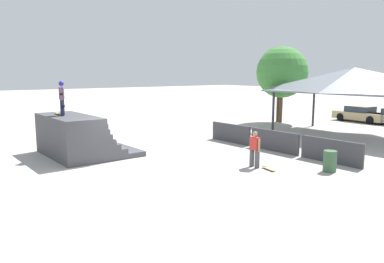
% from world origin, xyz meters
% --- Properties ---
extents(ground_plane, '(160.00, 160.00, 0.00)m').
position_xyz_m(ground_plane, '(0.00, 0.00, 0.00)').
color(ground_plane, '#ADA8A0').
extents(quarter_pipe_ramp, '(4.41, 3.75, 1.94)m').
position_xyz_m(quarter_pipe_ramp, '(-3.31, -0.94, 0.84)').
color(quarter_pipe_ramp, '#424247').
rests_on(quarter_pipe_ramp, ground).
extents(skater_on_deck, '(0.68, 0.42, 1.60)m').
position_xyz_m(skater_on_deck, '(-3.50, -1.48, 2.86)').
color(skater_on_deck, '#1E2347').
rests_on(skater_on_deck, quarter_pipe_ramp).
extents(skateboard_on_deck, '(0.77, 0.22, 0.09)m').
position_xyz_m(skateboard_on_deck, '(-4.10, -1.50, 2.00)').
color(skateboard_on_deck, green).
rests_on(skateboard_on_deck, quarter_pipe_ramp).
extents(bystander_walking, '(0.61, 0.24, 1.52)m').
position_xyz_m(bystander_walking, '(3.49, 4.03, 0.85)').
color(bystander_walking, '#4C4C51').
rests_on(bystander_walking, ground).
extents(skateboard_on_ground, '(0.79, 0.36, 0.09)m').
position_xyz_m(skateboard_on_ground, '(4.12, 4.18, 0.06)').
color(skateboard_on_ground, blue).
rests_on(skateboard_on_ground, ground).
extents(barrier_fence, '(9.29, 0.12, 1.05)m').
position_xyz_m(barrier_fence, '(1.84, 7.27, 0.53)').
color(barrier_fence, '#3D3D42').
rests_on(barrier_fence, ground).
extents(pavilion_shelter, '(10.01, 5.37, 4.25)m').
position_xyz_m(pavilion_shelter, '(1.91, 14.45, 3.47)').
color(pavilion_shelter, '#2D2D33').
rests_on(pavilion_shelter, ground).
extents(tree_beside_pavilion, '(3.27, 3.27, 6.00)m').
position_xyz_m(tree_beside_pavilion, '(-5.54, 16.61, 4.34)').
color(tree_beside_pavilion, brown).
rests_on(tree_beside_pavilion, ground).
extents(tree_far_back, '(4.00, 4.00, 5.97)m').
position_xyz_m(tree_far_back, '(-5.16, 16.45, 3.96)').
color(tree_far_back, brown).
rests_on(tree_far_back, ground).
extents(trash_bin, '(0.52, 0.52, 0.85)m').
position_xyz_m(trash_bin, '(5.82, 5.88, 0.42)').
color(trash_bin, '#385B3D').
rests_on(trash_bin, ground).
extents(parked_car_tan, '(4.45, 2.10, 1.27)m').
position_xyz_m(parked_car_tan, '(-1.44, 21.96, 0.60)').
color(parked_car_tan, tan).
rests_on(parked_car_tan, ground).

